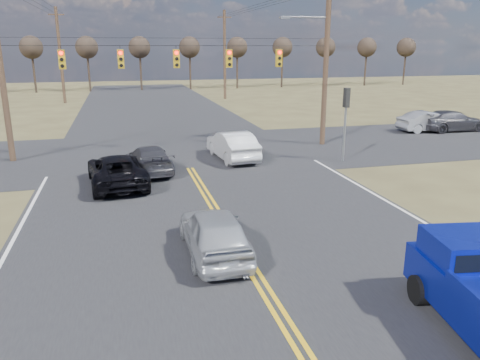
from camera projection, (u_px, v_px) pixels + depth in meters
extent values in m
plane|color=brown|center=(282.00, 318.00, 10.60)|extent=(160.00, 160.00, 0.00)
cube|color=#28282B|center=(204.00, 191.00, 19.92)|extent=(14.00, 120.00, 0.02)
cube|color=#28282B|center=(180.00, 152.00, 27.37)|extent=(120.00, 12.00, 0.02)
cylinder|color=#473323|center=(0.00, 66.00, 23.85)|extent=(0.32, 0.32, 10.00)
cylinder|color=#473323|center=(326.00, 63.00, 28.16)|extent=(0.32, 0.32, 10.00)
cylinder|color=black|center=(176.00, 46.00, 25.73)|extent=(18.00, 0.02, 0.02)
cylinder|color=black|center=(176.00, 38.00, 25.62)|extent=(18.00, 0.02, 0.02)
cube|color=#B28C14|center=(62.00, 59.00, 24.48)|extent=(0.34, 0.24, 1.00)
cylinder|color=#FF0C05|center=(61.00, 53.00, 24.26)|extent=(0.20, 0.06, 0.20)
cylinder|color=black|center=(62.00, 59.00, 24.35)|extent=(0.20, 0.06, 0.20)
cylinder|color=black|center=(62.00, 66.00, 24.44)|extent=(0.20, 0.06, 0.20)
cube|color=black|center=(61.00, 51.00, 24.21)|extent=(0.24, 0.14, 0.03)
cube|color=#B28C14|center=(121.00, 59.00, 25.20)|extent=(0.34, 0.24, 1.00)
cylinder|color=#FF0C05|center=(120.00, 53.00, 24.98)|extent=(0.20, 0.06, 0.20)
cylinder|color=black|center=(121.00, 59.00, 25.07)|extent=(0.20, 0.06, 0.20)
cylinder|color=black|center=(121.00, 65.00, 25.16)|extent=(0.20, 0.06, 0.20)
cube|color=black|center=(120.00, 51.00, 24.92)|extent=(0.24, 0.14, 0.03)
cube|color=#B28C14|center=(176.00, 59.00, 25.92)|extent=(0.34, 0.24, 1.00)
cylinder|color=#FF0C05|center=(176.00, 53.00, 25.70)|extent=(0.20, 0.06, 0.20)
cylinder|color=black|center=(177.00, 59.00, 25.79)|extent=(0.20, 0.06, 0.20)
cylinder|color=black|center=(177.00, 65.00, 25.88)|extent=(0.20, 0.06, 0.20)
cube|color=black|center=(176.00, 51.00, 25.64)|extent=(0.24, 0.14, 0.03)
cube|color=#B28C14|center=(229.00, 58.00, 26.64)|extent=(0.34, 0.24, 1.00)
cylinder|color=#FF0C05|center=(230.00, 52.00, 26.42)|extent=(0.20, 0.06, 0.20)
cylinder|color=black|center=(230.00, 58.00, 26.51)|extent=(0.20, 0.06, 0.20)
cylinder|color=black|center=(230.00, 64.00, 26.60)|extent=(0.20, 0.06, 0.20)
cube|color=black|center=(230.00, 50.00, 26.36)|extent=(0.24, 0.14, 0.03)
cube|color=#B28C14|center=(279.00, 58.00, 27.36)|extent=(0.34, 0.24, 1.00)
cylinder|color=#FF0C05|center=(280.00, 52.00, 27.14)|extent=(0.20, 0.06, 0.20)
cylinder|color=black|center=(280.00, 58.00, 27.23)|extent=(0.20, 0.06, 0.20)
cylinder|color=black|center=(280.00, 64.00, 27.32)|extent=(0.20, 0.06, 0.20)
cube|color=black|center=(280.00, 50.00, 27.08)|extent=(0.24, 0.14, 0.03)
cylinder|color=slate|center=(344.00, 132.00, 24.70)|extent=(0.12, 0.12, 3.20)
cube|color=black|center=(347.00, 98.00, 24.21)|extent=(0.24, 0.34, 1.00)
cylinder|color=slate|center=(306.00, 17.00, 27.11)|extent=(2.80, 0.10, 0.10)
cube|color=slate|center=(285.00, 18.00, 26.81)|extent=(0.55, 0.22, 0.14)
cylinder|color=#473323|center=(60.00, 56.00, 49.93)|extent=(0.32, 0.32, 10.00)
cube|color=#473323|center=(56.00, 15.00, 48.78)|extent=(1.60, 0.12, 0.12)
cylinder|color=#473323|center=(225.00, 55.00, 54.24)|extent=(0.32, 0.32, 10.00)
cube|color=#473323|center=(224.00, 17.00, 53.09)|extent=(1.60, 0.12, 0.12)
cylinder|color=#33261C|center=(34.00, 72.00, 62.39)|extent=(0.28, 0.28, 5.50)
sphere|color=#2D231C|center=(31.00, 47.00, 61.53)|extent=(3.00, 3.00, 3.00)
cylinder|color=#33261C|center=(89.00, 71.00, 64.07)|extent=(0.28, 0.28, 5.50)
sphere|color=#2D231C|center=(87.00, 47.00, 63.21)|extent=(3.00, 3.00, 3.00)
cylinder|color=#33261C|center=(141.00, 71.00, 65.74)|extent=(0.28, 0.28, 5.50)
sphere|color=#2D231C|center=(139.00, 47.00, 64.88)|extent=(3.00, 3.00, 3.00)
cylinder|color=#33261C|center=(190.00, 70.00, 67.42)|extent=(0.28, 0.28, 5.50)
sphere|color=#2D231C|center=(190.00, 47.00, 66.56)|extent=(3.00, 3.00, 3.00)
cylinder|color=#33261C|center=(237.00, 69.00, 69.09)|extent=(0.28, 0.28, 5.50)
sphere|color=#2D231C|center=(237.00, 47.00, 68.23)|extent=(3.00, 3.00, 3.00)
cylinder|color=#33261C|center=(282.00, 69.00, 70.77)|extent=(0.28, 0.28, 5.50)
sphere|color=#2D231C|center=(282.00, 47.00, 69.91)|extent=(3.00, 3.00, 3.00)
cylinder|color=#33261C|center=(325.00, 68.00, 72.44)|extent=(0.28, 0.28, 5.50)
sphere|color=#2D231C|center=(326.00, 47.00, 71.58)|extent=(3.00, 3.00, 3.00)
cylinder|color=#33261C|center=(365.00, 68.00, 74.12)|extent=(0.28, 0.28, 5.50)
sphere|color=#2D231C|center=(367.00, 47.00, 73.25)|extent=(3.00, 3.00, 3.00)
cylinder|color=#33261C|center=(404.00, 67.00, 75.79)|extent=(0.28, 0.28, 5.50)
sphere|color=#2D231C|center=(406.00, 47.00, 74.93)|extent=(3.00, 3.00, 3.00)
cylinder|color=black|center=(419.00, 290.00, 11.11)|extent=(0.40, 0.75, 0.72)
cube|color=#0E1C99|center=(467.00, 248.00, 10.56)|extent=(1.88, 1.77, 0.64)
imported|color=#ACAFB4|center=(214.00, 232.00, 13.67)|extent=(1.71, 4.20, 1.43)
imported|color=black|center=(117.00, 170.00, 20.58)|extent=(2.78, 5.20, 1.39)
imported|color=silver|center=(232.00, 145.00, 25.45)|extent=(2.05, 4.85, 1.56)
imported|color=#3A3A40|center=(149.00, 159.00, 22.86)|extent=(2.31, 4.62, 1.29)
imported|color=#989B9F|center=(429.00, 122.00, 33.81)|extent=(1.60, 4.48, 1.47)
imported|color=#38373C|center=(452.00, 121.00, 34.01)|extent=(2.13, 5.17, 1.50)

